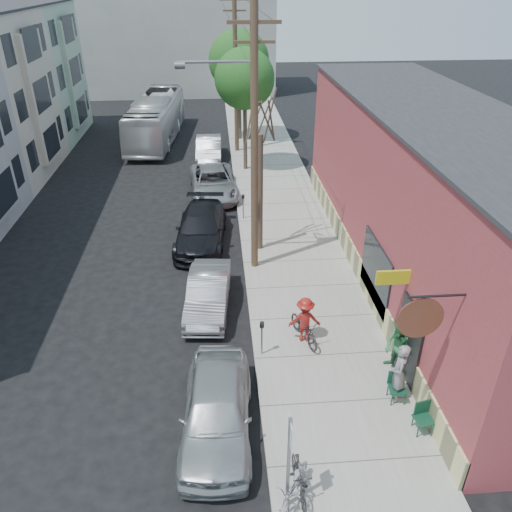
{
  "coord_description": "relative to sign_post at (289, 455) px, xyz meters",
  "views": [
    {
      "loc": [
        1.08,
        -12.03,
        10.77
      ],
      "look_at": [
        2.38,
        4.15,
        1.5
      ],
      "focal_mm": 35.0,
      "sensor_mm": 36.0,
      "label": 1
    }
  ],
  "objects": [
    {
      "name": "ground",
      "position": [
        -2.35,
        5.01,
        -1.83
      ],
      "size": [
        120.0,
        120.0,
        0.0
      ],
      "primitive_type": "plane",
      "color": "black"
    },
    {
      "name": "sidewalk",
      "position": [
        1.9,
        16.01,
        -1.76
      ],
      "size": [
        4.5,
        58.0,
        0.15
      ],
      "primitive_type": "cube",
      "color": "#9D9D92",
      "rests_on": "ground"
    },
    {
      "name": "cafe_building",
      "position": [
        6.64,
        10.01,
        1.47
      ],
      "size": [
        6.6,
        20.2,
        6.61
      ],
      "color": "#94373C",
      "rests_on": "ground"
    },
    {
      "name": "end_cap_building",
      "position": [
        -4.35,
        47.01,
        4.17
      ],
      "size": [
        18.0,
        8.0,
        12.0
      ],
      "primitive_type": "cube",
      "color": "#9E9D99",
      "rests_on": "ground"
    },
    {
      "name": "sign_post",
      "position": [
        0.0,
        0.0,
        0.0
      ],
      "size": [
        0.07,
        0.45,
        2.8
      ],
      "color": "slate",
      "rests_on": "sidewalk"
    },
    {
      "name": "parking_meter_near",
      "position": [
        -0.1,
        5.23,
        -0.85
      ],
      "size": [
        0.14,
        0.14,
        1.24
      ],
      "color": "slate",
      "rests_on": "sidewalk"
    },
    {
      "name": "parking_meter_far",
      "position": [
        -0.1,
        15.35,
        -0.85
      ],
      "size": [
        0.14,
        0.14,
        1.24
      ],
      "color": "slate",
      "rests_on": "sidewalk"
    },
    {
      "name": "utility_pole_near",
      "position": [
        0.04,
        10.77,
        3.58
      ],
      "size": [
        3.57,
        0.28,
        10.0
      ],
      "color": "#503A28",
      "rests_on": "sidewalk"
    },
    {
      "name": "utility_pole_far",
      "position": [
        0.1,
        26.22,
        3.51
      ],
      "size": [
        1.8,
        0.28,
        10.0
      ],
      "color": "#503A28",
      "rests_on": "sidewalk"
    },
    {
      "name": "tree_bare",
      "position": [
        0.45,
        12.26,
        0.86
      ],
      "size": [
        0.24,
        0.24,
        5.09
      ],
      "color": "#44392C",
      "rests_on": "sidewalk"
    },
    {
      "name": "tree_leafy_mid",
      "position": [
        0.45,
        22.54,
        3.63
      ],
      "size": [
        3.44,
        3.44,
        7.05
      ],
      "color": "#44392C",
      "rests_on": "sidewalk"
    },
    {
      "name": "tree_leafy_far",
      "position": [
        0.45,
        29.0,
        3.65
      ],
      "size": [
        4.15,
        4.15,
        7.42
      ],
      "color": "#44392C",
      "rests_on": "sidewalk"
    },
    {
      "name": "patio_chair_a",
      "position": [
        3.85,
        1.81,
        -1.24
      ],
      "size": [
        0.59,
        0.59,
        0.88
      ],
      "primitive_type": null,
      "rotation": [
        0.0,
        0.0,
        0.21
      ],
      "color": "#103A27",
      "rests_on": "sidewalk"
    },
    {
      "name": "patio_chair_b",
      "position": [
        3.52,
        2.94,
        -1.24
      ],
      "size": [
        0.56,
        0.56,
        0.88
      ],
      "primitive_type": null,
      "rotation": [
        0.0,
        0.0,
        -0.12
      ],
      "color": "#103A27",
      "rests_on": "sidewalk"
    },
    {
      "name": "patron_grey",
      "position": [
        3.52,
        3.04,
        -0.74
      ],
      "size": [
        0.64,
        0.79,
        1.88
      ],
      "primitive_type": "imported",
      "rotation": [
        0.0,
        0.0,
        -1.89
      ],
      "color": "gray",
      "rests_on": "sidewalk"
    },
    {
      "name": "patron_green",
      "position": [
        3.85,
        4.1,
        -0.78
      ],
      "size": [
        0.96,
        1.07,
        1.8
      ],
      "primitive_type": "imported",
      "rotation": [
        0.0,
        0.0,
        -1.2
      ],
      "color": "#2D7243",
      "rests_on": "sidewalk"
    },
    {
      "name": "cyclist",
      "position": [
        1.35,
        5.83,
        -0.88
      ],
      "size": [
        1.06,
        0.64,
        1.61
      ],
      "primitive_type": "imported",
      "rotation": [
        0.0,
        0.0,
        3.1
      ],
      "color": "maroon",
      "rests_on": "sidewalk"
    },
    {
      "name": "cyclist_bike",
      "position": [
        1.35,
        5.83,
        -1.21
      ],
      "size": [
        1.14,
        1.9,
        0.94
      ],
      "primitive_type": "imported",
      "rotation": [
        0.0,
        0.0,
        0.31
      ],
      "color": "black",
      "rests_on": "sidewalk"
    },
    {
      "name": "parked_bike_a",
      "position": [
        0.32,
        0.32,
        -1.23
      ],
      "size": [
        0.53,
        1.53,
        0.91
      ],
      "primitive_type": "imported",
      "rotation": [
        0.0,
        0.0,
        0.07
      ],
      "color": "black",
      "rests_on": "sidewalk"
    },
    {
      "name": "parked_bike_b",
      "position": [
        0.18,
        0.11,
        -1.24
      ],
      "size": [
        1.33,
        1.74,
        0.88
      ],
      "primitive_type": "imported",
      "rotation": [
        0.0,
        0.0,
        -0.52
      ],
      "color": "gray",
      "rests_on": "sidewalk"
    },
    {
      "name": "car_0",
      "position": [
        -1.55,
        2.38,
        -1.06
      ],
      "size": [
        2.1,
        4.66,
        1.55
      ],
      "primitive_type": "imported",
      "rotation": [
        0.0,
        0.0,
        -0.06
      ],
      "color": "#A6ABAE",
      "rests_on": "ground"
    },
    {
      "name": "car_1",
      "position": [
        -1.8,
        8.06,
        -1.16
      ],
      "size": [
        1.77,
        4.18,
        1.34
      ],
      "primitive_type": "imported",
      "rotation": [
        0.0,
        0.0,
        -0.09
      ],
      "color": "#94949B",
      "rests_on": "ground"
    },
    {
      "name": "car_2",
      "position": [
        -2.12,
        13.18,
        -1.08
      ],
      "size": [
        2.52,
        5.32,
        1.5
      ],
      "primitive_type": "imported",
      "rotation": [
        0.0,
        0.0,
        -0.08
      ],
      "color": "black",
      "rests_on": "ground"
    },
    {
      "name": "car_3",
      "position": [
        -1.55,
        18.85,
        -1.11
      ],
      "size": [
        2.84,
        5.38,
        1.44
      ],
      "primitive_type": "imported",
      "rotation": [
        0.0,
        0.0,
        0.09
      ],
      "color": "#999CA0",
      "rests_on": "ground"
    },
    {
      "name": "car_4",
      "position": [
        -1.8,
        24.7,
        -1.09
      ],
      "size": [
        1.65,
        4.56,
        1.49
      ],
      "primitive_type": "imported",
      "rotation": [
        0.0,
        0.0,
        -0.02
      ],
      "color": "#A4A6AC",
      "rests_on": "ground"
    },
    {
      "name": "bus",
      "position": [
        -5.57,
        29.6,
        -0.27
      ],
      "size": [
        3.49,
        11.37,
        3.12
      ],
      "primitive_type": "imported",
      "rotation": [
        0.0,
        0.0,
        -0.08
      ],
      "color": "silver",
      "rests_on": "ground"
    }
  ]
}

